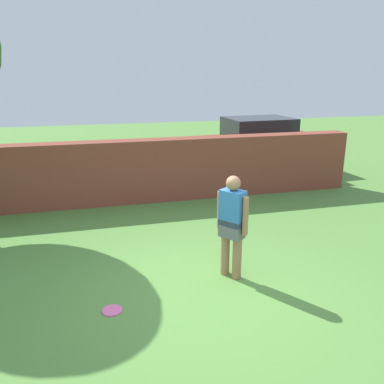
# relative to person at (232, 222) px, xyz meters

# --- Properties ---
(ground_plane) EXTENTS (40.00, 40.00, 0.00)m
(ground_plane) POSITION_rel_person_xyz_m (-0.55, -0.31, -0.90)
(ground_plane) COLOR #568C3D
(brick_wall) EXTENTS (13.39, 0.50, 1.52)m
(brick_wall) POSITION_rel_person_xyz_m (-2.05, 4.09, -0.13)
(brick_wall) COLOR brown
(brick_wall) RESTS_ON ground
(person) EXTENTS (0.39, 0.45, 1.62)m
(person) POSITION_rel_person_xyz_m (0.00, 0.00, 0.00)
(person) COLOR #9E704C
(person) RESTS_ON ground
(car) EXTENTS (4.29, 2.11, 1.72)m
(car) POSITION_rel_person_xyz_m (3.11, 6.14, -0.04)
(car) COLOR #A51111
(car) RESTS_ON ground
(frisbee_pink) EXTENTS (0.27, 0.27, 0.02)m
(frisbee_pink) POSITION_rel_person_xyz_m (-1.86, -0.50, -0.89)
(frisbee_pink) COLOR pink
(frisbee_pink) RESTS_ON ground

